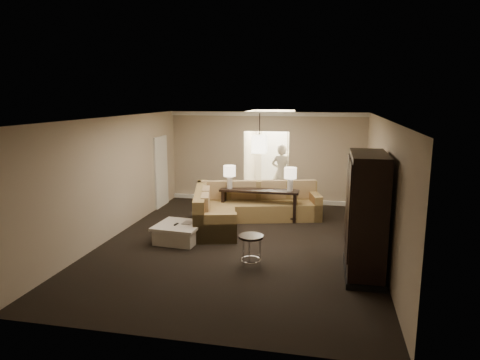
% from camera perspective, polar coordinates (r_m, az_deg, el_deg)
% --- Properties ---
extents(ground, '(8.00, 8.00, 0.00)m').
position_cam_1_polar(ground, '(9.74, -0.07, -8.42)').
color(ground, black).
rests_on(ground, ground).
extents(wall_back, '(6.00, 0.04, 2.80)m').
position_cam_1_polar(wall_back, '(13.25, 3.49, 3.03)').
color(wall_back, '#B9A68C').
rests_on(wall_back, ground).
extents(wall_front, '(6.00, 0.04, 2.80)m').
position_cam_1_polar(wall_front, '(5.64, -8.54, -8.20)').
color(wall_front, '#B9A68C').
rests_on(wall_front, ground).
extents(wall_left, '(0.04, 8.00, 2.80)m').
position_cam_1_polar(wall_left, '(10.39, -16.48, 0.36)').
color(wall_left, '#B9A68C').
rests_on(wall_left, ground).
extents(wall_right, '(0.04, 8.00, 2.80)m').
position_cam_1_polar(wall_right, '(9.24, 18.46, -1.05)').
color(wall_right, '#B9A68C').
rests_on(wall_right, ground).
extents(ceiling, '(6.00, 8.00, 0.02)m').
position_cam_1_polar(ceiling, '(9.19, -0.07, 8.27)').
color(ceiling, white).
rests_on(ceiling, wall_back).
extents(crown_molding, '(6.00, 0.10, 0.12)m').
position_cam_1_polar(crown_molding, '(13.08, 3.53, 8.78)').
color(crown_molding, white).
rests_on(crown_molding, wall_back).
extents(baseboard, '(6.00, 0.10, 0.12)m').
position_cam_1_polar(baseboard, '(13.45, 3.40, -2.66)').
color(baseboard, white).
rests_on(baseboard, ground).
extents(side_door, '(0.05, 0.90, 2.10)m').
position_cam_1_polar(side_door, '(12.93, -10.45, 1.10)').
color(side_door, white).
rests_on(side_door, ground).
extents(foyer, '(1.44, 2.02, 2.80)m').
position_cam_1_polar(foyer, '(14.58, 4.26, 3.36)').
color(foyer, beige).
rests_on(foyer, ground).
extents(sectional_sofa, '(3.46, 3.27, 0.99)m').
position_cam_1_polar(sectional_sofa, '(11.18, 0.60, -3.73)').
color(sectional_sofa, brown).
rests_on(sectional_sofa, ground).
extents(coffee_table, '(1.09, 1.09, 0.42)m').
position_cam_1_polar(coffee_table, '(9.90, -8.09, -6.94)').
color(coffee_table, silver).
rests_on(coffee_table, ground).
extents(console_table, '(2.11, 0.49, 0.81)m').
position_cam_1_polar(console_table, '(11.46, 2.58, -2.90)').
color(console_table, black).
rests_on(console_table, ground).
extents(armoire, '(0.67, 1.57, 2.27)m').
position_cam_1_polar(armoire, '(8.14, 16.37, -4.81)').
color(armoire, black).
rests_on(armoire, ground).
extents(drink_table, '(0.49, 0.49, 0.61)m').
position_cam_1_polar(drink_table, '(8.39, 1.46, -8.52)').
color(drink_table, black).
rests_on(drink_table, ground).
extents(table_lamp_left, '(0.33, 0.33, 0.62)m').
position_cam_1_polar(table_lamp_left, '(11.46, -1.41, 0.91)').
color(table_lamp_left, silver).
rests_on(table_lamp_left, console_table).
extents(table_lamp_right, '(0.33, 0.33, 0.62)m').
position_cam_1_polar(table_lamp_right, '(11.21, 6.72, 0.61)').
color(table_lamp_right, silver).
rests_on(table_lamp_right, console_table).
extents(pendant_light, '(0.38, 0.38, 1.09)m').
position_cam_1_polar(pendant_light, '(11.90, 2.61, 4.81)').
color(pendant_light, black).
rests_on(pendant_light, ceiling).
extents(person, '(0.78, 0.59, 1.98)m').
position_cam_1_polar(person, '(13.55, 5.54, 1.42)').
color(person, '#EEE4C9').
rests_on(person, ground).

